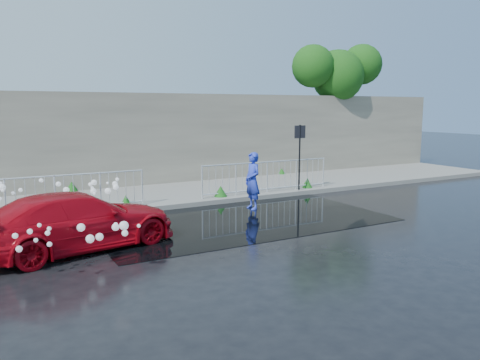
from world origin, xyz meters
The scene contains 13 objects.
ground centered at (0.00, 0.00, 0.00)m, with size 90.00×90.00×0.00m, color black.
pavement centered at (0.00, 5.00, 0.07)m, with size 30.00×4.00×0.15m, color gray.
curb centered at (0.00, 3.00, 0.08)m, with size 30.00×0.25×0.16m, color gray.
retaining_wall centered at (0.00, 7.20, 1.90)m, with size 30.00×0.60×3.50m, color #656155.
puddle centered at (0.50, 1.00, 0.01)m, with size 8.00×5.00×0.01m, color black.
sign_post centered at (4.20, 3.10, 1.72)m, with size 0.45×0.06×2.50m.
tree centered at (9.51, 7.42, 4.80)m, with size 4.98×2.50×6.19m.
railing_left centered at (-4.00, 3.35, 0.74)m, with size 5.05×0.05×1.10m.
railing_right centered at (3.00, 3.35, 0.74)m, with size 5.05×0.05×1.10m.
weeds centered at (-0.29, 4.39, 0.32)m, with size 12.17×3.93×0.37m.
water_spray centered at (-3.89, 1.29, 0.73)m, with size 3.58×5.46×0.97m.
red_car centered at (-3.97, 0.08, 0.64)m, with size 1.79×4.39×1.28m, color #A50612.
person centered at (1.50, 1.80, 0.88)m, with size 0.64×0.42×1.76m, color blue.
Camera 1 is at (-5.66, -10.40, 3.10)m, focal length 35.00 mm.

